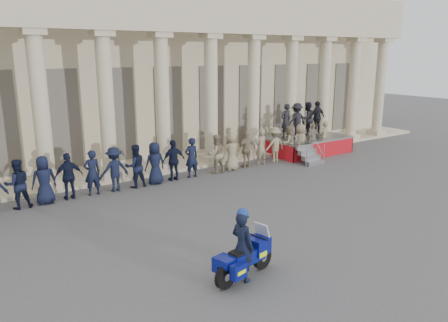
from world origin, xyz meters
TOP-DOWN VIEW (x-y plane):
  - ground at (0.00, 0.00)m, footprint 90.00×90.00m
  - building at (-0.00, 14.74)m, footprint 40.00×12.50m
  - officer_rank at (-0.88, 6.50)m, footprint 22.41×0.68m
  - reviewing_stand at (9.64, 7.41)m, footprint 4.49×4.25m
  - motorcycle at (-1.59, -2.04)m, footprint 1.96×0.95m
  - rider at (-1.70, -2.06)m, footprint 0.54×0.72m

SIDE VIEW (x-z plane):
  - ground at x=0.00m, z-range 0.00..0.00m
  - motorcycle at x=-1.59m, z-range -0.09..1.18m
  - officer_rank at x=-0.88m, z-range 0.00..1.80m
  - rider at x=-1.70m, z-range -0.01..1.85m
  - reviewing_stand at x=9.64m, z-range 0.08..2.84m
  - building at x=0.00m, z-range 0.02..9.02m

